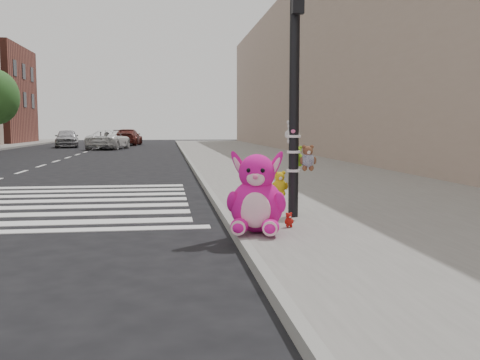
{
  "coord_description": "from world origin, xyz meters",
  "views": [
    {
      "loc": [
        0.58,
        -6.57,
        1.59
      ],
      "look_at": [
        1.73,
        1.78,
        0.75
      ],
      "focal_mm": 40.0,
      "sensor_mm": 36.0,
      "label": 1
    }
  ],
  "objects": [
    {
      "name": "signal_pole",
      "position": [
        2.61,
        1.81,
        1.77
      ],
      "size": [
        0.7,
        0.48,
        4.0
      ],
      "color": "black",
      "rests_on": "sidewalk_near"
    },
    {
      "name": "car_silver_deep",
      "position": [
        -7.05,
        36.19,
        0.71
      ],
      "size": [
        2.26,
        4.38,
        1.42
      ],
      "primitive_type": "imported",
      "rotation": [
        0.0,
        0.0,
        0.14
      ],
      "color": "#B5B4BA",
      "rests_on": "ground"
    },
    {
      "name": "ground",
      "position": [
        0.0,
        0.0,
        0.0
      ],
      "size": [
        120.0,
        120.0,
        0.0
      ],
      "primitive_type": "plane",
      "color": "black",
      "rests_on": "ground"
    },
    {
      "name": "red_teddy",
      "position": [
        2.32,
        0.89,
        0.25
      ],
      "size": [
        0.17,
        0.14,
        0.22
      ],
      "primitive_type": null,
      "rotation": [
        0.0,
        0.0,
        0.27
      ],
      "color": "red",
      "rests_on": "sidewalk_near"
    },
    {
      "name": "curb_edge",
      "position": [
        1.55,
        10.0,
        0.07
      ],
      "size": [
        0.12,
        80.0,
        0.15
      ],
      "primitive_type": "cube",
      "color": "gray",
      "rests_on": "ground"
    },
    {
      "name": "sidewalk_near",
      "position": [
        5.0,
        10.0,
        0.07
      ],
      "size": [
        7.0,
        80.0,
        0.14
      ],
      "primitive_type": "cube",
      "color": "slate",
      "rests_on": "ground"
    },
    {
      "name": "pink_bunny",
      "position": [
        1.79,
        0.58,
        0.61
      ],
      "size": [
        0.87,
        0.97,
        1.15
      ],
      "rotation": [
        0.0,
        0.0,
        -0.24
      ],
      "color": "#E21394",
      "rests_on": "sidewalk_near"
    },
    {
      "name": "bld_near",
      "position": [
        10.5,
        20.0,
        5.0
      ],
      "size": [
        5.0,
        60.0,
        10.0
      ],
      "primitive_type": "cube",
      "color": "gray",
      "rests_on": "ground"
    },
    {
      "name": "car_white_near",
      "position": [
        -3.5,
        32.4,
        0.66
      ],
      "size": [
        2.99,
        5.09,
        1.33
      ],
      "primitive_type": "imported",
      "rotation": [
        0.0,
        0.0,
        2.97
      ],
      "color": "white",
      "rests_on": "ground"
    },
    {
      "name": "car_maroon_near",
      "position": [
        -2.7,
        40.42,
        0.69
      ],
      "size": [
        2.37,
        4.94,
        1.39
      ],
      "primitive_type": "imported",
      "rotation": [
        0.0,
        0.0,
        3.05
      ],
      "color": "#571D18",
      "rests_on": "ground"
    }
  ]
}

